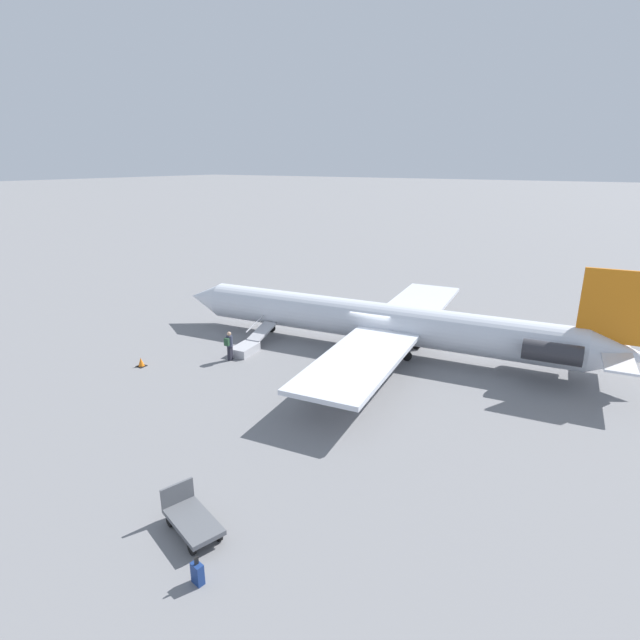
# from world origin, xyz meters

# --- Properties ---
(ground_plane) EXTENTS (600.00, 600.00, 0.00)m
(ground_plane) POSITION_xyz_m (0.00, 0.00, 0.00)
(ground_plane) COLOR slate
(airplane_main) EXTENTS (28.55, 21.86, 6.09)m
(airplane_main) POSITION_xyz_m (-0.85, -0.10, 1.82)
(airplane_main) COLOR silver
(airplane_main) RESTS_ON ground
(boarding_stairs) EXTENTS (1.51, 4.11, 1.57)m
(boarding_stairs) POSITION_xyz_m (6.38, 4.51, 0.36)
(boarding_stairs) COLOR #B2B2B7
(boarding_stairs) RESTS_ON ground
(passenger) EXTENTS (0.36, 0.55, 1.74)m
(passenger) POSITION_xyz_m (6.35, 6.20, 1.00)
(passenger) COLOR #23232D
(passenger) RESTS_ON ground
(luggage_cart) EXTENTS (2.43, 1.72, 1.22)m
(luggage_cart) POSITION_xyz_m (-2.20, 17.46, 0.46)
(luggage_cart) COLOR #595B60
(luggage_cart) RESTS_ON ground
(suitcase) EXTENTS (0.39, 0.28, 0.88)m
(suitcase) POSITION_xyz_m (-3.85, 18.83, 0.33)
(suitcase) COLOR navy
(suitcase) RESTS_ON ground
(traffic_cone_near_stairs) EXTENTS (0.47, 0.47, 0.52)m
(traffic_cone_near_stairs) POSITION_xyz_m (9.99, 9.57, 0.24)
(traffic_cone_near_stairs) COLOR black
(traffic_cone_near_stairs) RESTS_ON ground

